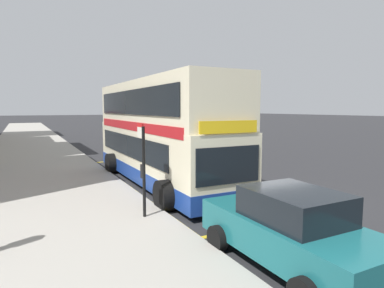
{
  "coord_description": "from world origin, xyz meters",
  "views": [
    {
      "loc": [
        -7.75,
        -9.1,
        3.25
      ],
      "look_at": [
        -0.17,
        5.52,
        1.46
      ],
      "focal_mm": 30.81,
      "sensor_mm": 36.0,
      "label": 1
    }
  ],
  "objects_px": {
    "parked_car_teal_behind": "(291,229)",
    "parked_car_white_across": "(189,137)",
    "double_decker_bus": "(159,136)",
    "bus_stop_sign": "(143,162)"
  },
  "relations": [
    {
      "from": "parked_car_teal_behind",
      "to": "parked_car_white_across",
      "type": "xyz_separation_m",
      "value": [
        7.98,
        20.36,
        0.0
      ]
    },
    {
      "from": "double_decker_bus",
      "to": "bus_stop_sign",
      "type": "bearing_deg",
      "value": -116.92
    },
    {
      "from": "parked_car_teal_behind",
      "to": "parked_car_white_across",
      "type": "distance_m",
      "value": 21.87
    },
    {
      "from": "parked_car_teal_behind",
      "to": "double_decker_bus",
      "type": "bearing_deg",
      "value": -90.97
    },
    {
      "from": "parked_car_white_across",
      "to": "bus_stop_sign",
      "type": "bearing_deg",
      "value": -118.79
    },
    {
      "from": "double_decker_bus",
      "to": "parked_car_teal_behind",
      "type": "distance_m",
      "value": 8.64
    },
    {
      "from": "double_decker_bus",
      "to": "bus_stop_sign",
      "type": "distance_m",
      "value": 5.01
    },
    {
      "from": "double_decker_bus",
      "to": "bus_stop_sign",
      "type": "height_order",
      "value": "double_decker_bus"
    },
    {
      "from": "double_decker_bus",
      "to": "parked_car_white_across",
      "type": "height_order",
      "value": "double_decker_bus"
    },
    {
      "from": "bus_stop_sign",
      "to": "parked_car_teal_behind",
      "type": "xyz_separation_m",
      "value": [
        1.74,
        -4.08,
        -0.92
      ]
    }
  ]
}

